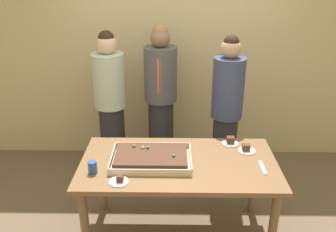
{
  "coord_description": "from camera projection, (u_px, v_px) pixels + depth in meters",
  "views": [
    {
      "loc": [
        -0.05,
        -2.55,
        2.3
      ],
      "look_at": [
        -0.09,
        0.15,
        1.12
      ],
      "focal_mm": 37.82,
      "sensor_mm": 36.0,
      "label": 1
    }
  ],
  "objects": [
    {
      "name": "interior_back_panel",
      "position": [
        178.0,
        36.0,
        4.12
      ],
      "size": [
        8.0,
        0.12,
        3.0
      ],
      "primitive_type": "cube",
      "color": "#CCB784",
      "rests_on": "ground_plane"
    },
    {
      "name": "person_green_shirt_behind",
      "position": [
        226.0,
        113.0,
        3.62
      ],
      "size": [
        0.32,
        0.32,
        1.67
      ],
      "rotation": [
        0.0,
        0.0,
        -2.31
      ],
      "color": "#28282D",
      "rests_on": "ground_plane"
    },
    {
      "name": "person_striped_tie_right",
      "position": [
        111.0,
        104.0,
        3.87
      ],
      "size": [
        0.35,
        0.35,
        1.67
      ],
      "rotation": [
        0.0,
        0.0,
        -1.12
      ],
      "color": "#28282D",
      "rests_on": "ground_plane"
    },
    {
      "name": "plated_slice_near_left",
      "position": [
        230.0,
        142.0,
        3.22
      ],
      "size": [
        0.15,
        0.15,
        0.07
      ],
      "color": "white",
      "rests_on": "party_table"
    },
    {
      "name": "party_table",
      "position": [
        178.0,
        172.0,
        2.99
      ],
      "size": [
        1.64,
        0.86,
        0.77
      ],
      "color": "brown",
      "rests_on": "ground_plane"
    },
    {
      "name": "sheet_cake",
      "position": [
        151.0,
        158.0,
        2.93
      ],
      "size": [
        0.66,
        0.45,
        0.1
      ],
      "color": "beige",
      "rests_on": "party_table"
    },
    {
      "name": "drink_cup_nearest",
      "position": [
        93.0,
        167.0,
        2.77
      ],
      "size": [
        0.07,
        0.07,
        0.1
      ],
      "primitive_type": "cylinder",
      "color": "#2D5199",
      "rests_on": "party_table"
    },
    {
      "name": "cake_server_utensil",
      "position": [
        263.0,
        168.0,
        2.85
      ],
      "size": [
        0.03,
        0.2,
        0.01
      ],
      "primitive_type": "cube",
      "color": "silver",
      "rests_on": "party_table"
    },
    {
      "name": "plated_slice_near_right",
      "position": [
        246.0,
        149.0,
        3.1
      ],
      "size": [
        0.15,
        0.15,
        0.07
      ],
      "color": "white",
      "rests_on": "party_table"
    },
    {
      "name": "plated_slice_far_left",
      "position": [
        119.0,
        180.0,
        2.67
      ],
      "size": [
        0.15,
        0.15,
        0.06
      ],
      "color": "white",
      "rests_on": "party_table"
    },
    {
      "name": "person_serving_front",
      "position": [
        161.0,
        100.0,
        3.92
      ],
      "size": [
        0.36,
        0.36,
        1.72
      ],
      "rotation": [
        0.0,
        0.0,
        -1.61
      ],
      "color": "#28282D",
      "rests_on": "ground_plane"
    }
  ]
}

